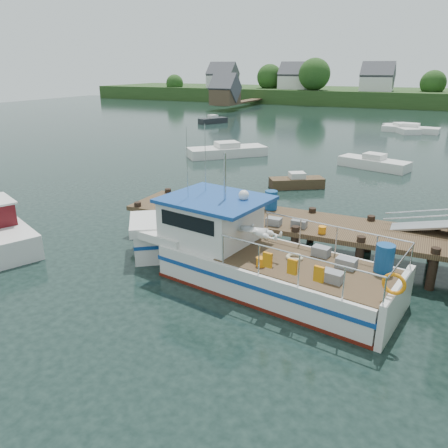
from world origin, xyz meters
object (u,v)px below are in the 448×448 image
at_px(moored_b, 374,163).
at_px(moored_d, 401,128).
at_px(moored_a, 227,151).
at_px(lobster_boat, 242,254).
at_px(moored_rowboat, 297,182).
at_px(moored_e, 213,120).
at_px(dock, 425,217).
at_px(moored_far, 411,129).

distance_m(moored_b, moored_d, 22.62).
bearing_deg(moored_a, lobster_boat, -88.06).
bearing_deg(moored_rowboat, moored_e, 122.95).
xyz_separation_m(lobster_boat, moored_d, (2.13, 44.23, -0.61)).
bearing_deg(lobster_boat, moored_d, 97.09).
xyz_separation_m(moored_rowboat, moored_e, (-20.31, 28.21, 0.05)).
bearing_deg(lobster_boat, moored_e, 127.86).
bearing_deg(moored_a, dock, -71.77).
bearing_deg(moored_d, moored_b, -90.31).
height_order(lobster_boat, moored_b, lobster_boat).
bearing_deg(moored_e, lobster_boat, -45.31).
relative_size(dock, moored_rowboat, 4.65).
bearing_deg(dock, lobster_boat, -150.05).
height_order(moored_rowboat, moored_far, moored_far).
relative_size(dock, moored_far, 2.53).
height_order(moored_rowboat, moored_e, moored_e).
relative_size(moored_b, moored_d, 0.87).
relative_size(moored_a, moored_e, 1.50).
bearing_deg(moored_d, moored_far, -14.54).
bearing_deg(moored_far, dock, -95.20).
bearing_deg(moored_rowboat, moored_d, 79.75).
xyz_separation_m(moored_a, moored_e, (-11.73, 20.55, -0.04)).
xyz_separation_m(dock, moored_far, (-2.66, 40.55, -1.84)).
bearing_deg(moored_e, moored_b, -23.17).
distance_m(moored_far, moored_b, 22.37).
bearing_deg(dock, moored_e, 126.22).
distance_m(lobster_boat, moored_a, 23.62).
distance_m(moored_rowboat, moored_a, 11.50).
xyz_separation_m(moored_rowboat, moored_d, (4.02, 30.72, 0.01)).
distance_m(dock, moored_a, 24.22).
relative_size(dock, moored_a, 2.54).
distance_m(dock, moored_e, 47.55).
height_order(dock, moored_a, dock).
bearing_deg(moored_a, moored_b, -22.30).
relative_size(lobster_boat, moored_d, 1.80).
bearing_deg(moored_b, dock, -95.14).
bearing_deg(moored_a, moored_d, 36.99).
height_order(moored_a, moored_b, moored_a).
distance_m(lobster_boat, moored_far, 44.06).
relative_size(dock, moored_d, 2.61).
xyz_separation_m(dock, lobster_boat, (-5.88, -3.39, -1.24)).
distance_m(moored_rowboat, moored_far, 30.86).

